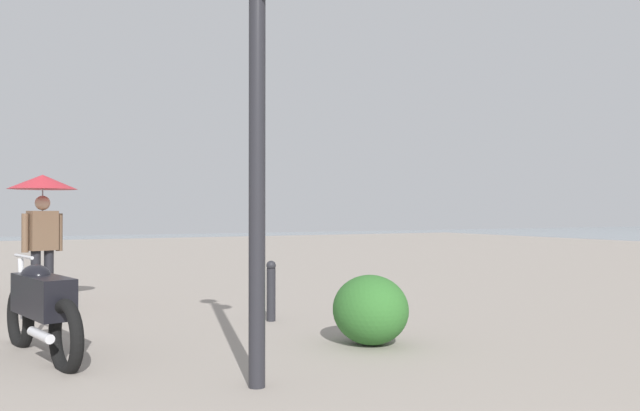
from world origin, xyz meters
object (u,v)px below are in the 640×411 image
(motorcycle, at_px, (41,307))
(bollard_mid, at_px, (271,290))
(lamppost, at_px, (257,88))
(pedestrian, at_px, (43,203))

(motorcycle, relative_size, bollard_mid, 2.65)
(motorcycle, distance_m, bollard_mid, 3.02)
(lamppost, bearing_deg, pedestrian, 12.65)
(motorcycle, height_order, bollard_mid, motorcycle)
(lamppost, height_order, motorcycle, lamppost)
(pedestrian, height_order, bollard_mid, pedestrian)
(lamppost, xyz_separation_m, bollard_mid, (2.91, -1.38, -2.09))
(lamppost, xyz_separation_m, motorcycle, (2.07, 1.51, -2.01))
(bollard_mid, bearing_deg, pedestrian, 44.76)
(bollard_mid, bearing_deg, lamppost, 154.60)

